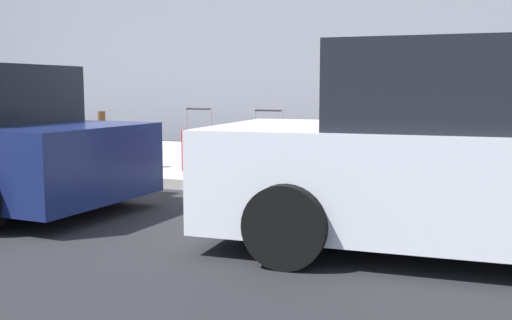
# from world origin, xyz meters

# --- Properties ---
(ground_plane) EXTENTS (40.00, 40.00, 0.00)m
(ground_plane) POSITION_xyz_m (0.00, 0.00, 0.00)
(ground_plane) COLOR black
(sidewalk_curb) EXTENTS (18.00, 5.00, 0.14)m
(sidewalk_curb) POSITION_xyz_m (0.00, -2.50, 0.07)
(sidewalk_curb) COLOR #ADA89E
(sidewalk_curb) RESTS_ON ground_plane
(suitcase_olive_0) EXTENTS (0.43, 0.25, 1.04)m
(suitcase_olive_0) POSITION_xyz_m (-2.91, -0.72, 0.52)
(suitcase_olive_0) COLOR #59601E
(suitcase_olive_0) RESTS_ON sidewalk_curb
(suitcase_black_1) EXTENTS (0.35, 0.19, 0.84)m
(suitcase_black_1) POSITION_xyz_m (-2.41, -0.77, 0.53)
(suitcase_black_1) COLOR black
(suitcase_black_1) RESTS_ON sidewalk_curb
(suitcase_maroon_2) EXTENTS (0.45, 0.27, 0.63)m
(suitcase_maroon_2) POSITION_xyz_m (-1.91, -0.77, 0.42)
(suitcase_maroon_2) COLOR maroon
(suitcase_maroon_2) RESTS_ON sidewalk_curb
(suitcase_silver_3) EXTENTS (0.47, 0.19, 0.73)m
(suitcase_silver_3) POSITION_xyz_m (-1.34, -0.81, 0.48)
(suitcase_silver_3) COLOR #9EA0A8
(suitcase_silver_3) RESTS_ON sidewalk_curb
(suitcase_teal_4) EXTENTS (0.47, 0.20, 0.92)m
(suitcase_teal_4) POSITION_xyz_m (-0.76, -0.77, 0.44)
(suitcase_teal_4) COLOR #0F606B
(suitcase_teal_4) RESTS_ON sidewalk_curb
(suitcase_navy_5) EXTENTS (0.40, 0.20, 0.67)m
(suitcase_navy_5) POSITION_xyz_m (-0.22, -0.72, 0.45)
(suitcase_navy_5) COLOR navy
(suitcase_navy_5) RESTS_ON sidewalk_curb
(suitcase_red_6) EXTENTS (0.47, 0.23, 0.92)m
(suitcase_red_6) POSITION_xyz_m (0.33, -0.82, 0.44)
(suitcase_red_6) COLOR red
(suitcase_red_6) RESTS_ON sidewalk_curb
(fire_hydrant) EXTENTS (0.39, 0.21, 0.71)m
(fire_hydrant) POSITION_xyz_m (1.37, -0.74, 0.51)
(fire_hydrant) COLOR red
(fire_hydrant) RESTS_ON sidewalk_curb
(bollard_post) EXTENTS (0.11, 0.11, 0.86)m
(bollard_post) POSITION_xyz_m (1.83, -0.59, 0.57)
(bollard_post) COLOR brown
(bollard_post) RESTS_ON sidewalk_curb
(parked_car_white_0) EXTENTS (4.52, 2.24, 1.70)m
(parked_car_white_0) POSITION_xyz_m (-3.52, 1.77, 0.79)
(parked_car_white_0) COLOR silver
(parked_car_white_0) RESTS_ON ground_plane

